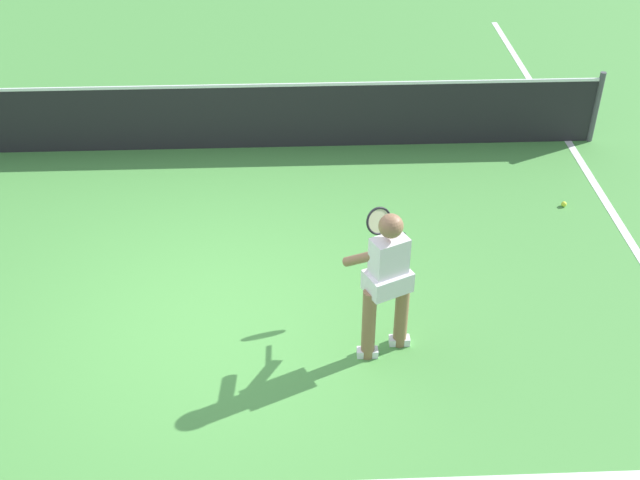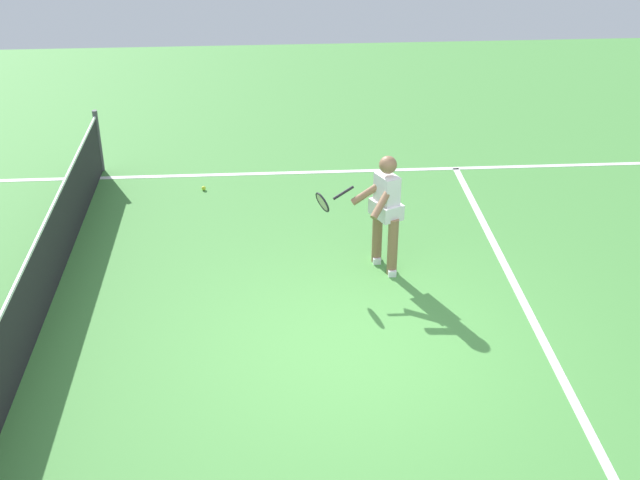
% 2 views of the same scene
% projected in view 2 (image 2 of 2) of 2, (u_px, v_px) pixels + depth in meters
% --- Properties ---
extents(ground_plane, '(24.20, 24.20, 0.00)m').
position_uv_depth(ground_plane, '(359.00, 345.00, 9.39)').
color(ground_plane, '#4C9342').
extents(service_line_marking, '(9.43, 0.10, 0.01)m').
position_uv_depth(service_line_marking, '(542.00, 338.00, 9.50)').
color(service_line_marking, white).
rests_on(service_line_marking, ground).
extents(sideline_right_marking, '(0.10, 16.62, 0.01)m').
position_uv_depth(sideline_right_marking, '(328.00, 172.00, 13.51)').
color(sideline_right_marking, white).
rests_on(sideline_right_marking, ground).
extents(court_net, '(10.11, 0.08, 1.02)m').
position_uv_depth(court_net, '(21.00, 322.00, 8.95)').
color(court_net, '#4C4C51').
rests_on(court_net, ground).
extents(tennis_player, '(0.68, 1.12, 1.55)m').
position_uv_depth(tennis_player, '(384.00, 209.00, 10.47)').
color(tennis_player, '#8C6647').
rests_on(tennis_player, ground).
extents(tennis_ball_mid, '(0.07, 0.07, 0.07)m').
position_uv_depth(tennis_ball_mid, '(204.00, 188.00, 12.90)').
color(tennis_ball_mid, '#D1E533').
rests_on(tennis_ball_mid, ground).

